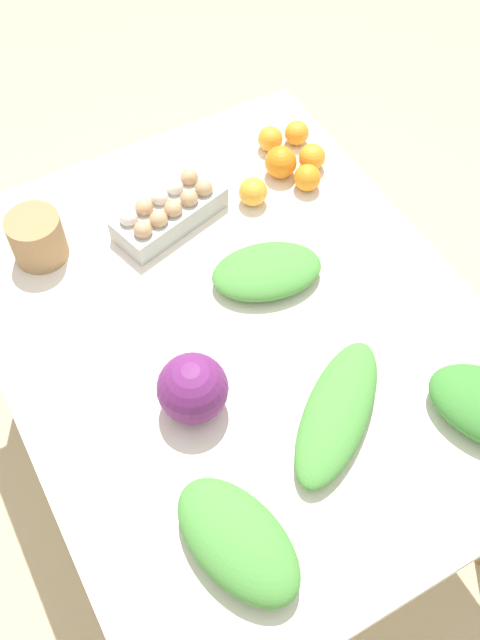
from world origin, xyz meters
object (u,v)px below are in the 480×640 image
at_px(orange_2, 270,139).
at_px(orange_3, 253,192).
at_px(orange_4, 312,157).
at_px(egg_carton, 168,211).
at_px(greens_bunch_scallion, 267,271).
at_px(cabbage_purple, 193,388).
at_px(greens_bunch_kale, 337,412).
at_px(paper_bag, 37,238).
at_px(greens_bunch_beet_tops, 238,540).
at_px(orange_1, 281,162).
at_px(orange_5, 297,133).
at_px(orange_0, 307,178).

xyz_separation_m(orange_2, orange_3, (-0.15, 0.14, 0.00)).
bearing_deg(orange_2, orange_4, -153.20).
relative_size(egg_carton, greens_bunch_scallion, 1.19).
xyz_separation_m(cabbage_purple, orange_4, (0.48, -0.59, -0.04)).
height_order(cabbage_purple, greens_bunch_kale, cabbage_purple).
xyz_separation_m(cabbage_purple, greens_bunch_scallion, (0.21, -0.30, -0.04)).
xyz_separation_m(paper_bag, greens_bunch_beet_tops, (-0.84, -0.07, -0.02)).
xyz_separation_m(orange_1, orange_3, (-0.05, 0.11, -0.01)).
height_order(greens_bunch_kale, orange_2, orange_2).
height_order(greens_bunch_kale, greens_bunch_beet_tops, greens_bunch_beet_tops).
distance_m(paper_bag, orange_2, 0.67).
height_order(greens_bunch_kale, orange_4, orange_4).
bearing_deg(cabbage_purple, orange_5, -46.25).
bearing_deg(greens_bunch_scallion, greens_bunch_beet_tops, 144.77).
distance_m(greens_bunch_kale, orange_1, 0.72).
bearing_deg(orange_3, paper_bag, 79.70).
relative_size(greens_bunch_kale, orange_1, 4.29).
distance_m(cabbage_purple, orange_0, 0.69).
xyz_separation_m(paper_bag, orange_3, (-0.10, -0.53, -0.02)).
height_order(greens_bunch_scallion, greens_bunch_kale, greens_bunch_kale).
distance_m(paper_bag, orange_3, 0.53).
distance_m(paper_bag, greens_bunch_kale, 0.80).
relative_size(cabbage_purple, orange_5, 2.21).
distance_m(greens_bunch_kale, orange_0, 0.66).
height_order(cabbage_purple, orange_3, cabbage_purple).
height_order(cabbage_purple, orange_0, cabbage_purple).
bearing_deg(cabbage_purple, greens_bunch_beet_tops, 167.89).
bearing_deg(greens_bunch_scallion, greens_bunch_kale, 171.16).
distance_m(orange_3, orange_4, 0.20).
distance_m(orange_1, orange_5, 0.13).
height_order(greens_bunch_kale, orange_5, orange_5).
height_order(greens_bunch_beet_tops, orange_5, greens_bunch_beet_tops).
bearing_deg(orange_0, greens_bunch_beet_tops, 140.09).
distance_m(greens_bunch_kale, orange_3, 0.63).
bearing_deg(orange_0, orange_4, -41.28).
xyz_separation_m(egg_carton, greens_bunch_scallion, (-0.27, -0.12, -0.01)).
distance_m(greens_bunch_kale, orange_4, 0.74).
bearing_deg(egg_carton, cabbage_purple, -125.35).
bearing_deg(paper_bag, greens_bunch_kale, -152.37).
height_order(egg_carton, orange_1, egg_carton).
bearing_deg(greens_bunch_scallion, orange_2, -31.51).
bearing_deg(greens_bunch_beet_tops, orange_4, -40.02).
xyz_separation_m(orange_0, orange_2, (0.17, 0.01, -0.00)).
bearing_deg(paper_bag, greens_bunch_scallion, -127.26).
distance_m(egg_carton, orange_4, 0.41).
relative_size(orange_1, orange_4, 1.18).
distance_m(orange_0, orange_3, 0.15).
relative_size(cabbage_purple, orange_2, 2.19).
bearing_deg(orange_5, greens_bunch_kale, 153.87).
bearing_deg(greens_bunch_beet_tops, cabbage_purple, -12.11).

